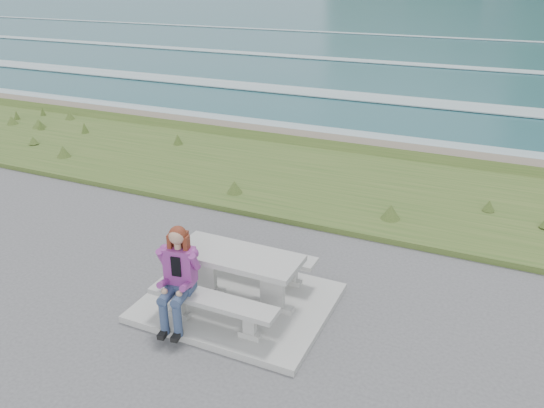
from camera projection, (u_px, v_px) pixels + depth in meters
name	position (u px, v px, depth m)	size (l,w,h in m)	color
concrete_slab	(239.00, 302.00, 7.65)	(2.60, 2.10, 0.10)	#AEADA8
picnic_table	(237.00, 264.00, 7.40)	(1.80, 0.75, 0.75)	#AEADA8
bench_landward	(213.00, 305.00, 6.91)	(1.80, 0.35, 0.45)	#AEADA8
bench_seaward	(259.00, 256.00, 8.08)	(1.80, 0.35, 0.45)	#AEADA8
grass_verge	(343.00, 187.00, 11.84)	(160.00, 4.50, 0.22)	#35521F
shore_drop	(376.00, 151.00, 14.25)	(160.00, 0.80, 2.20)	#6D6351
ocean	(452.00, 93.00, 29.26)	(1600.00, 1600.00, 0.09)	#21555E
seated_woman	(177.00, 291.00, 6.91)	(0.48, 0.72, 1.38)	navy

